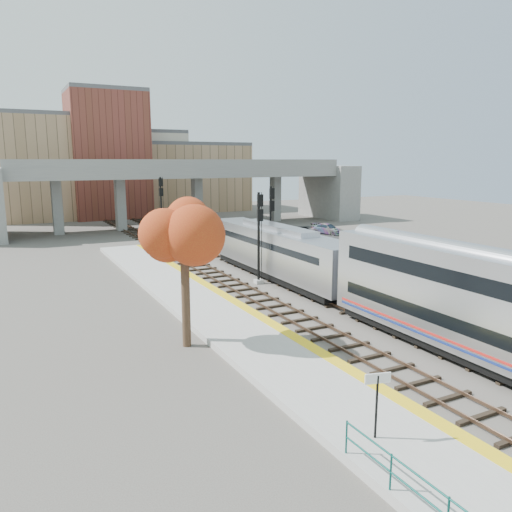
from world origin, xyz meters
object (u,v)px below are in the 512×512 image
signal_mast_far (161,208)px  car_c (328,229)px  car_b (304,232)px  locomotive (277,251)px  car_a (306,239)px  signal_mast_mid (271,226)px  tree (184,231)px  signal_mast_near (259,239)px

signal_mast_far → car_c: (19.97, -6.48, -3.07)m
car_b → locomotive: bearing=-137.0°
locomotive → car_b: (13.69, 17.57, -1.67)m
signal_mast_far → car_a: size_ratio=2.39×
locomotive → car_b: size_ratio=5.52×
signal_mast_mid → tree: (-13.47, -15.61, 2.39)m
signal_mast_near → car_c: 27.85m
locomotive → car_c: bearing=45.8°
car_a → signal_mast_near: bearing=-109.6°
car_b → car_c: size_ratio=0.78×
car_a → car_b: 4.84m
tree → car_c: size_ratio=1.80×
signal_mast_far → tree: 36.97m
signal_mast_far → car_a: (13.41, -11.50, -3.18)m
signal_mast_near → tree: tree is taller
car_b → car_c: bearing=1.8°
car_a → car_c: 8.26m
signal_mast_mid → signal_mast_far: bearing=101.5°
locomotive → signal_mast_near: size_ratio=2.71×
car_a → car_b: bearing=84.3°
tree → car_a: (22.78, 24.19, -5.37)m
signal_mast_mid → locomotive: bearing=-112.7°
signal_mast_near → car_a: (13.41, 14.19, -2.92)m
car_b → tree: bearing=-140.6°
locomotive → tree: tree is taller
signal_mast_far → car_b: 17.67m
locomotive → signal_mast_near: signal_mast_near is taller
signal_mast_near → tree: size_ratio=0.88×
locomotive → car_b: locomotive is taller
signal_mast_mid → car_c: bearing=40.6°
signal_mast_mid → signal_mast_far: signal_mast_far is taller
signal_mast_near → car_c: signal_mast_near is taller
signal_mast_mid → car_b: (11.69, 12.80, -2.94)m
signal_mast_far → car_b: signal_mast_far is taller
car_a → car_b: (2.38, 4.22, 0.04)m
locomotive → signal_mast_far: 24.99m
locomotive → car_c: size_ratio=4.28×
signal_mast_mid → car_c: (15.87, 13.60, -2.87)m
locomotive → signal_mast_mid: 5.33m
locomotive → signal_mast_near: bearing=-158.3°
signal_mast_near → car_a: bearing=46.6°
signal_mast_mid → tree: size_ratio=0.89×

